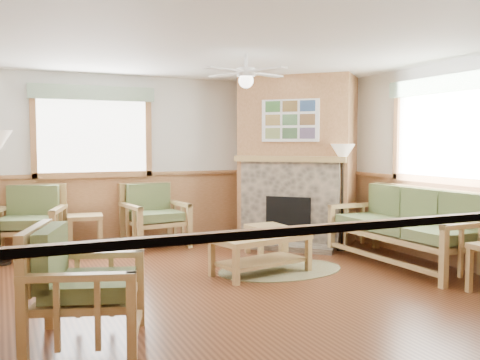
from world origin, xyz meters
name	(u,v)px	position (x,y,z in m)	size (l,w,h in m)	color
floor	(233,284)	(0.00, 0.00, -0.01)	(6.00, 6.00, 0.01)	#532B17
ceiling	(233,48)	(0.00, 0.00, 2.70)	(6.00, 6.00, 0.01)	white
wall_back	(161,160)	(0.00, 3.00, 1.35)	(6.00, 0.02, 2.70)	silver
wall_front	(421,187)	(0.00, -3.00, 1.35)	(6.00, 0.02, 2.70)	silver
wall_right	(433,163)	(3.00, 0.00, 1.35)	(0.02, 6.00, 2.70)	silver
wainscot	(233,237)	(0.00, 0.00, 0.55)	(6.00, 6.00, 1.10)	#9D6A40
fireplace	(298,160)	(2.05, 2.05, 1.35)	(2.20, 2.20, 2.70)	#9D6A40
window_back	(92,85)	(-1.10, 2.96, 2.53)	(1.90, 0.16, 1.50)	white
window_right	(444,75)	(2.96, -0.20, 2.53)	(0.16, 1.90, 1.50)	white
ceiling_fan	(246,57)	(0.30, 0.30, 2.66)	(1.24, 1.24, 0.36)	white
sofa	(405,227)	(2.46, -0.07, 0.51)	(0.92, 2.23, 1.03)	#A3824C
armchair_back_left	(29,221)	(-2.09, 2.55, 0.51)	(0.91, 0.91, 1.02)	#A3824C
armchair_back_right	(155,215)	(-0.23, 2.55, 0.49)	(0.88, 0.88, 0.99)	#A3824C
armchair_left	(87,285)	(-1.82, -1.21, 0.48)	(0.86, 0.86, 0.97)	#A3824C
coffee_table	(261,255)	(0.50, 0.28, 0.24)	(1.21, 0.61, 0.49)	#A3824C
end_table_chairs	(85,233)	(-1.30, 2.55, 0.28)	(0.50, 0.48, 0.56)	#A3824C
footstool	(266,239)	(1.10, 1.31, 0.22)	(0.50, 0.50, 0.43)	#A3824C
braided_rug	(281,270)	(0.81, 0.34, 0.01)	(1.67, 1.67, 0.01)	brown
floor_lamp_right	(342,197)	(2.30, 1.13, 0.81)	(0.37, 0.37, 1.62)	black
book_red	(274,233)	(0.65, 0.23, 0.52)	(0.22, 0.30, 0.03)	maroon
book_dark	(248,233)	(0.35, 0.35, 0.51)	(0.20, 0.27, 0.03)	black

